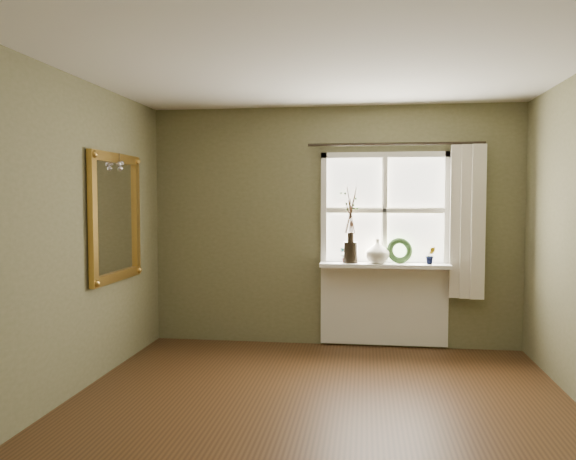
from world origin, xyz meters
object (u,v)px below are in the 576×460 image
(cream_vase, at_px, (377,251))
(wreath, at_px, (400,253))
(dark_jug, at_px, (351,252))
(gilt_mirror, at_px, (116,217))

(cream_vase, distance_m, wreath, 0.24)
(cream_vase, bearing_deg, dark_jug, 180.00)
(cream_vase, bearing_deg, wreath, 9.73)
(dark_jug, height_order, cream_vase, cream_vase)
(gilt_mirror, bearing_deg, wreath, 21.66)
(dark_jug, bearing_deg, gilt_mirror, -154.66)
(wreath, distance_m, gilt_mirror, 2.91)
(dark_jug, xyz_separation_m, wreath, (0.52, 0.04, -0.01))
(dark_jug, height_order, wreath, wreath)
(dark_jug, bearing_deg, wreath, 4.43)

